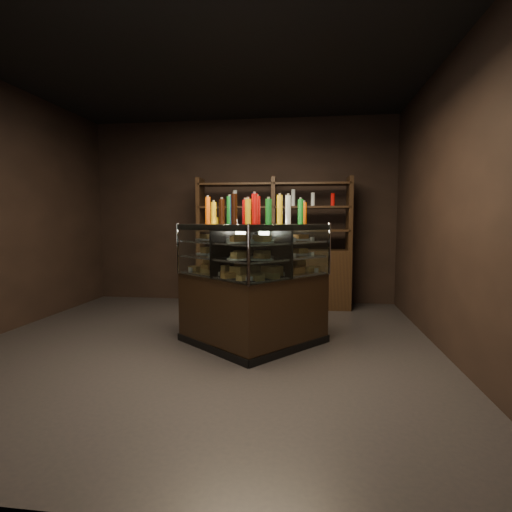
{
  "coord_description": "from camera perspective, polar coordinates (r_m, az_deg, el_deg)",
  "views": [
    {
      "loc": [
        1.14,
        -4.09,
        1.34
      ],
      "look_at": [
        0.6,
        -0.09,
        0.99
      ],
      "focal_mm": 28.0,
      "sensor_mm": 36.0,
      "label": 1
    }
  ],
  "objects": [
    {
      "name": "ground",
      "position": [
        4.45,
        -7.67,
        -12.57
      ],
      "size": [
        5.0,
        5.0,
        0.0
      ],
      "primitive_type": "plane",
      "color": "black",
      "rests_on": "ground"
    },
    {
      "name": "back_shelving",
      "position": [
        6.21,
        2.51,
        -1.76
      ],
      "size": [
        2.37,
        0.51,
        2.0
      ],
      "rotation": [
        0.0,
        0.0,
        0.04
      ],
      "color": "black",
      "rests_on": "ground"
    },
    {
      "name": "display_case",
      "position": [
        4.26,
        -0.57,
        -7.14
      ],
      "size": [
        1.7,
        1.31,
        1.32
      ],
      "rotation": [
        0.0,
        0.0,
        0.09
      ],
      "color": "black",
      "rests_on": "ground"
    },
    {
      "name": "bottles_top",
      "position": [
        4.16,
        -0.59,
        6.51
      ],
      "size": [
        1.18,
        0.82,
        0.3
      ],
      "color": "yellow",
      "rests_on": "display_case"
    },
    {
      "name": "room_shell",
      "position": [
        4.29,
        -7.98,
        13.01
      ],
      "size": [
        5.02,
        5.02,
        3.01
      ],
      "color": "black",
      "rests_on": "ground"
    },
    {
      "name": "potted_conifer",
      "position": [
        5.32,
        5.96,
        -4.52
      ],
      "size": [
        0.38,
        0.38,
        0.81
      ],
      "rotation": [
        0.0,
        0.0,
        0.29
      ],
      "color": "black",
      "rests_on": "ground"
    },
    {
      "name": "food_display",
      "position": [
        4.17,
        -0.58,
        0.4
      ],
      "size": [
        1.35,
        0.96,
        0.41
      ],
      "color": "gold",
      "rests_on": "display_case"
    }
  ]
}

